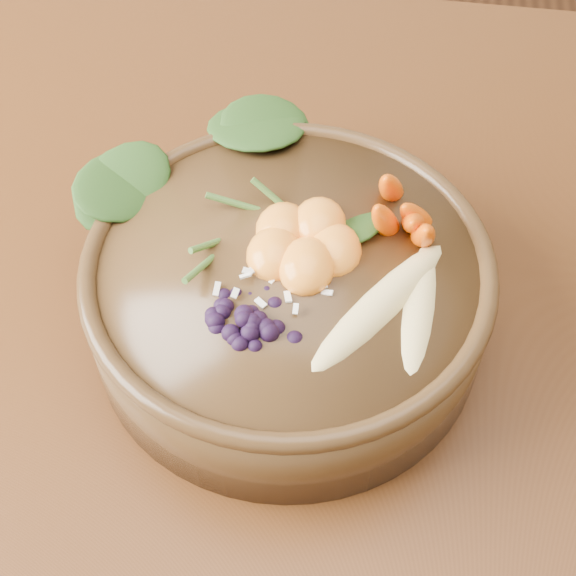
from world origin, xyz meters
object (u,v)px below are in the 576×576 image
dining_table (526,360)px  blueberry_pile (245,305)px  banana_halves (402,293)px  carrot_cluster (410,178)px  stoneware_bowl (288,296)px  kale_heap (276,164)px  mandarin_cluster (304,230)px

dining_table → blueberry_pile: blueberry_pile is taller
banana_halves → dining_table: bearing=55.3°
dining_table → carrot_cluster: 0.26m
banana_halves → blueberry_pile: 0.11m
stoneware_bowl → kale_heap: size_ratio=1.53×
stoneware_bowl → mandarin_cluster: mandarin_cluster is taller
kale_heap → banana_halves: size_ratio=1.26×
banana_halves → mandarin_cluster: bearing=170.3°
dining_table → kale_heap: 0.32m
dining_table → kale_heap: bearing=175.9°
dining_table → stoneware_bowl: size_ratio=5.07×
stoneware_bowl → banana_halves: 0.11m
dining_table → banana_halves: size_ratio=9.72×
kale_heap → mandarin_cluster: kale_heap is taller
banana_halves → mandarin_cluster: (-0.08, 0.05, 0.00)m
carrot_cluster → dining_table: bearing=22.6°
banana_halves → carrot_cluster: bearing=113.1°
stoneware_bowl → carrot_cluster: bearing=34.9°
stoneware_bowl → mandarin_cluster: size_ratio=3.15×
stoneware_bowl → banana_halves: (0.09, -0.03, 0.06)m
dining_table → kale_heap: size_ratio=7.73×
kale_heap → blueberry_pile: (0.00, -0.14, -0.00)m
dining_table → blueberry_pile: 0.34m
blueberry_pile → banana_halves: bearing=17.1°
dining_table → blueberry_pile: bearing=-152.9°
kale_heap → banana_halves: 0.15m
stoneware_bowl → banana_halves: size_ratio=1.92×
banana_halves → stoneware_bowl: bearing=-177.3°
kale_heap → blueberry_pile: size_ratio=1.42×
kale_heap → carrot_cluster: (0.11, -0.02, 0.02)m
stoneware_bowl → blueberry_pile: (-0.02, -0.06, 0.06)m
banana_halves → blueberry_pile: size_ratio=1.13×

